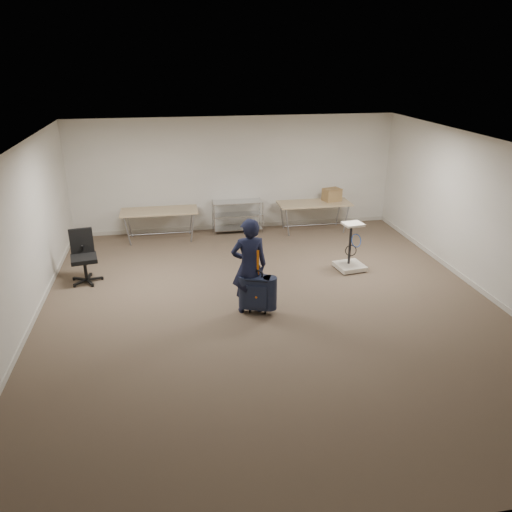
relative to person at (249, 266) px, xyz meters
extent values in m
plane|color=#4A3E2D|center=(0.39, 0.00, -0.84)|extent=(9.00, 9.00, 0.00)
plane|color=beige|center=(0.39, 4.50, 0.56)|extent=(8.00, 0.00, 8.00)
plane|color=beige|center=(0.39, -4.50, 0.56)|extent=(8.00, 0.00, 8.00)
plane|color=beige|center=(-3.61, 0.00, 0.56)|extent=(0.00, 9.00, 9.00)
plane|color=beige|center=(4.39, 0.00, 0.56)|extent=(0.00, 9.00, 9.00)
plane|color=white|center=(0.39, 0.00, 1.96)|extent=(8.00, 8.00, 0.00)
cube|color=#BBB6A9|center=(0.39, 4.49, -0.79)|extent=(8.00, 0.02, 0.10)
cube|color=#BBB6A9|center=(-3.60, 0.00, -0.79)|extent=(0.02, 9.00, 0.10)
cube|color=#BBB6A9|center=(4.38, 0.00, -0.79)|extent=(0.02, 9.00, 0.10)
cube|color=tan|center=(-1.51, 3.95, -0.13)|extent=(1.80, 0.75, 0.03)
cylinder|color=gray|center=(-1.51, 3.95, -0.69)|extent=(1.50, 0.02, 0.02)
cylinder|color=gray|center=(-2.26, 3.65, -0.49)|extent=(0.13, 0.04, 0.69)
cylinder|color=gray|center=(-0.76, 3.65, -0.49)|extent=(0.13, 0.04, 0.69)
cylinder|color=gray|center=(-2.26, 4.25, -0.49)|extent=(0.13, 0.04, 0.69)
cylinder|color=gray|center=(-0.76, 4.25, -0.49)|extent=(0.13, 0.04, 0.69)
cube|color=tan|center=(2.29, 3.95, -0.13)|extent=(1.80, 0.75, 0.03)
cylinder|color=gray|center=(2.29, 3.95, -0.69)|extent=(1.50, 0.02, 0.02)
cylinder|color=gray|center=(1.54, 3.65, -0.49)|extent=(0.13, 0.04, 0.69)
cylinder|color=gray|center=(3.04, 3.65, -0.49)|extent=(0.13, 0.04, 0.69)
cylinder|color=gray|center=(1.54, 4.25, -0.49)|extent=(0.13, 0.04, 0.69)
cylinder|color=gray|center=(3.04, 4.25, -0.49)|extent=(0.13, 0.04, 0.69)
cylinder|color=silver|center=(-0.21, 3.98, -0.44)|extent=(0.02, 0.02, 0.80)
cylinder|color=silver|center=(0.99, 3.98, -0.44)|extent=(0.02, 0.02, 0.80)
cylinder|color=silver|center=(-0.21, 4.43, -0.44)|extent=(0.02, 0.02, 0.80)
cylinder|color=silver|center=(0.99, 4.43, -0.44)|extent=(0.02, 0.02, 0.80)
cube|color=silver|center=(0.39, 4.20, -0.74)|extent=(1.20, 0.45, 0.02)
cube|color=silver|center=(0.39, 4.20, -0.39)|extent=(1.20, 0.45, 0.02)
cube|color=silver|center=(0.39, 4.20, -0.06)|extent=(1.20, 0.45, 0.01)
imported|color=black|center=(0.00, 0.00, 0.00)|extent=(0.62, 0.42, 1.68)
cube|color=#151A31|center=(0.12, -0.11, -0.44)|extent=(0.48, 0.38, 0.58)
cube|color=black|center=(0.13, -0.09, -0.75)|extent=(0.42, 0.29, 0.03)
cylinder|color=black|center=(0.00, -0.07, -0.80)|extent=(0.05, 0.08, 0.08)
cylinder|color=black|center=(0.25, -0.16, -0.80)|extent=(0.05, 0.08, 0.08)
torus|color=black|center=(0.12, -0.11, -0.12)|extent=(0.18, 0.09, 0.18)
cube|color=orange|center=(0.13, -0.09, 0.09)|extent=(0.04, 0.02, 0.44)
cylinder|color=black|center=(-2.95, 1.73, -0.79)|extent=(0.63, 0.63, 0.09)
cylinder|color=black|center=(-2.95, 1.73, -0.58)|extent=(0.06, 0.06, 0.42)
cube|color=black|center=(-2.95, 1.73, -0.35)|extent=(0.56, 0.56, 0.08)
cube|color=black|center=(-2.99, 1.96, -0.06)|extent=(0.44, 0.14, 0.50)
cube|color=beige|center=(2.35, 1.43, -0.78)|extent=(0.62, 0.62, 0.09)
cylinder|color=black|center=(2.13, 1.21, -0.82)|extent=(0.07, 0.07, 0.04)
cylinder|color=black|center=(2.35, 1.49, -0.30)|extent=(0.05, 0.05, 0.87)
cube|color=beige|center=(2.35, 1.43, 0.14)|extent=(0.43, 0.38, 0.04)
torus|color=blue|center=(2.40, 1.34, -0.19)|extent=(0.29, 0.15, 0.27)
cube|color=brown|center=(2.77, 4.05, 0.04)|extent=(0.49, 0.42, 0.31)
camera|label=1|loc=(-1.23, -7.60, 3.29)|focal=35.00mm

